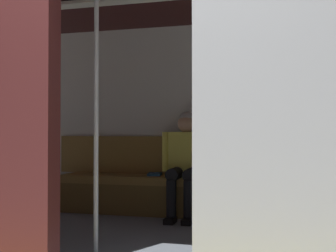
# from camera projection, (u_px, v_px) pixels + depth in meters

# --- Properties ---
(train_car) EXTENTS (6.40, 2.69, 2.32)m
(train_car) POSITION_uv_depth(u_px,v_px,m) (163.00, 66.00, 3.94)
(train_car) COLOR #ADAFB5
(train_car) RESTS_ON ground_plane
(bench_seat) EXTENTS (3.15, 0.44, 0.44)m
(bench_seat) POSITION_uv_depth(u_px,v_px,m) (194.00, 186.00, 4.87)
(bench_seat) COLOR olive
(bench_seat) RESTS_ON ground_plane
(person_seated) EXTENTS (0.55, 0.68, 1.16)m
(person_seated) POSITION_uv_depth(u_px,v_px,m) (186.00, 157.00, 4.85)
(person_seated) COLOR #D8CC4C
(person_seated) RESTS_ON ground_plane
(handbag) EXTENTS (0.26, 0.15, 0.17)m
(handbag) POSITION_uv_depth(u_px,v_px,m) (225.00, 170.00, 4.84)
(handbag) COLOR black
(handbag) RESTS_ON bench_seat
(book) EXTENTS (0.19, 0.24, 0.03)m
(book) POSITION_uv_depth(u_px,v_px,m) (155.00, 174.00, 5.08)
(book) COLOR #26598C
(book) RESTS_ON bench_seat
(grab_pole_door) EXTENTS (0.04, 0.04, 2.18)m
(grab_pole_door) POSITION_uv_depth(u_px,v_px,m) (96.00, 111.00, 3.39)
(grab_pole_door) COLOR silver
(grab_pole_door) RESTS_ON ground_plane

